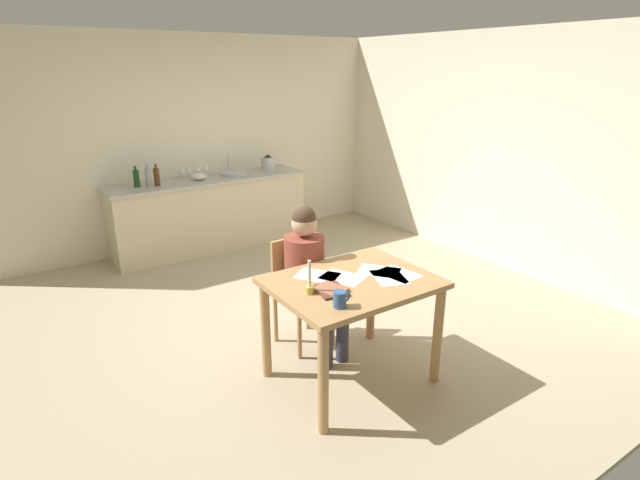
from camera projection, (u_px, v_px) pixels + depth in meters
ground_plane at (305, 316)px, 4.69m from camera, size 5.20×5.20×0.04m
wall_back at (195, 142)px, 6.30m from camera, size 5.20×0.12×2.60m
wall_right at (498, 151)px, 5.63m from camera, size 0.12×5.20×2.60m
kitchen_counter at (210, 213)px, 6.29m from camera, size 2.46×0.64×0.90m
dining_table at (352, 297)px, 3.51m from camera, size 1.12×0.87×0.79m
chair_at_table at (299, 286)px, 4.08m from camera, size 0.43×0.43×0.89m
person_seated at (310, 271)px, 3.92m from camera, size 0.35×0.61×1.19m
coffee_mug at (340, 299)px, 3.07m from camera, size 0.12×0.08×0.10m
candlestick at (310, 284)px, 3.25m from camera, size 0.06×0.06×0.23m
book_magazine at (331, 290)px, 3.29m from camera, size 0.22×0.27×0.02m
book_cookery at (330, 290)px, 3.30m from camera, size 0.22×0.24×0.02m
paper_letter at (398, 274)px, 3.57m from camera, size 0.25×0.32×0.00m
paper_bill at (342, 277)px, 3.51m from camera, size 0.32×0.36×0.00m
paper_envelope at (379, 271)px, 3.63m from camera, size 0.35×0.36×0.00m
paper_receipt at (389, 277)px, 3.52m from camera, size 0.30×0.35×0.00m
paper_notice at (317, 275)px, 3.55m from camera, size 0.34×0.36×0.00m
sink_unit at (234, 173)px, 6.33m from camera, size 0.36×0.36×0.24m
bottle_oil at (136, 178)px, 5.68m from camera, size 0.07×0.07×0.24m
bottle_vinegar at (148, 177)px, 5.66m from camera, size 0.07×0.07×0.27m
bottle_wine_red at (157, 177)px, 5.73m from camera, size 0.07×0.07×0.25m
mixing_bowl at (199, 177)px, 6.05m from camera, size 0.18×0.18×0.08m
stovetop_kettle at (268, 163)px, 6.56m from camera, size 0.18×0.18×0.22m
wine_glass_near_sink at (206, 167)px, 6.25m from camera, size 0.07×0.07×0.15m
wine_glass_by_kettle at (197, 168)px, 6.19m from camera, size 0.07×0.07×0.15m
wine_glass_back_left at (188, 169)px, 6.13m from camera, size 0.07×0.07×0.15m
wine_glass_back_right at (182, 170)px, 6.09m from camera, size 0.07×0.07×0.15m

